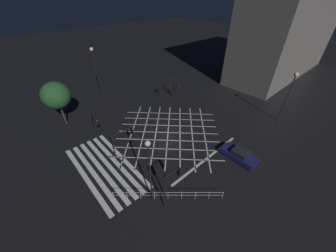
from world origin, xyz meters
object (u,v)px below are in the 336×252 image
street_lamp_east (292,86)px  street_tree_near (56,95)px  traffic_light_nw_main (175,86)px  street_lamp_west (94,62)px  traffic_light_sw_main (94,121)px  traffic_light_se_main (165,182)px  traffic_light_nw_cross (169,84)px  traffic_light_median_south (124,137)px  traffic_light_se_cross (172,180)px  waiting_car (239,155)px  street_lamp_far (149,163)px

street_lamp_east → street_tree_near: (-21.39, -24.66, -1.09)m
traffic_light_nw_main → street_lamp_west: bearing=-131.3°
traffic_light_sw_main → street_lamp_east: bearing=55.6°
traffic_light_nw_main → street_tree_near: size_ratio=0.51×
traffic_light_sw_main → traffic_light_nw_main: bearing=93.5°
street_tree_near → traffic_light_sw_main: bearing=20.5°
traffic_light_se_main → street_lamp_east: size_ratio=0.44×
traffic_light_sw_main → street_lamp_west: (-9.89, 5.58, 4.33)m
street_tree_near → traffic_light_nw_main: bearing=74.3°
traffic_light_nw_main → traffic_light_nw_cross: 1.30m
traffic_light_nw_main → traffic_light_median_south: bearing=-64.9°
traffic_light_nw_cross → traffic_light_sw_main: bearing=5.4°
street_lamp_west → traffic_light_se_cross: bearing=-11.0°
traffic_light_sw_main → street_tree_near: (-6.03, -2.26, 2.27)m
traffic_light_nw_main → waiting_car: (16.55, -5.10, -1.84)m
traffic_light_nw_main → waiting_car: 17.42m
traffic_light_se_main → street_tree_near: (-19.64, -2.83, 2.34)m
traffic_light_se_cross → street_lamp_east: bearing=-2.9°
street_lamp_far → street_tree_near: (-18.97, -1.73, -0.38)m
traffic_light_nw_cross → traffic_light_se_cross: bearing=48.6°
traffic_light_sw_main → street_lamp_west: size_ratio=0.37×
street_lamp_east → waiting_car: size_ratio=1.79×
traffic_light_nw_main → traffic_light_median_south: traffic_light_median_south is taller
traffic_light_median_south → traffic_light_sw_main: (-5.94, -1.04, -0.29)m
street_lamp_far → street_tree_near: 19.06m
traffic_light_se_main → street_lamp_west: (-23.50, 5.00, 4.40)m
traffic_light_median_south → waiting_car: (9.66, 9.62, -2.16)m
traffic_light_nw_cross → traffic_light_se_main: bearing=46.8°
traffic_light_se_cross → traffic_light_median_south: (-8.32, 0.17, -0.26)m
street_lamp_west → street_lamp_far: bearing=-15.0°
traffic_light_median_south → street_lamp_far: street_lamp_far is taller
traffic_light_nw_cross → waiting_car: 17.60m
traffic_light_nw_main → traffic_light_median_south: size_ratio=0.91×
traffic_light_median_south → traffic_light_nw_cross: size_ratio=0.92×
street_lamp_far → traffic_light_se_cross: bearing=46.8°
traffic_light_se_main → street_lamp_east: street_lamp_east is taller
street_lamp_west → street_lamp_far: size_ratio=1.22×
traffic_light_nw_main → street_lamp_east: (16.32, 6.65, 3.38)m
traffic_light_nw_cross → street_tree_near: street_tree_near is taller
waiting_car → traffic_light_se_main: bearing=78.9°
street_lamp_far → traffic_light_nw_cross: bearing=133.3°
traffic_light_sw_main → street_tree_near: bearing=-159.5°
traffic_light_se_cross → traffic_light_sw_main: size_ratio=1.24×
waiting_car → traffic_light_se_cross: bearing=82.2°
street_lamp_west → traffic_light_nw_main: bearing=48.7°
waiting_car → street_lamp_east: bearing=-88.9°
traffic_light_se_cross → traffic_light_nw_main: size_ratio=1.23×
street_tree_near → street_lamp_east: bearing=49.1°
street_lamp_far → traffic_light_nw_main: bearing=130.5°
traffic_light_nw_main → street_lamp_far: bearing=-49.5°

